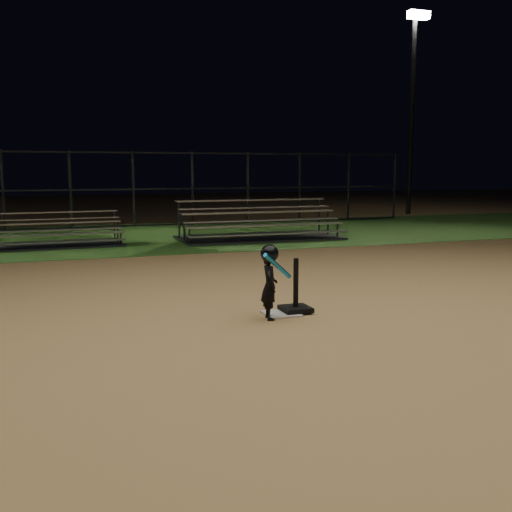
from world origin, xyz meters
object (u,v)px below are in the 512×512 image
Objects in this scene: light_pole_right at (413,96)px; bleacher_left at (51,240)px; batting_tee at (296,302)px; bleacher_right at (260,231)px; home_plate at (281,314)px; child_batter at (270,280)px.

bleacher_left is at bearing -156.47° from light_pole_right.
batting_tee is 0.16× the size of bleacher_right.
home_plate is 8.69m from bleacher_right.
child_batter is 9.07m from bleacher_left.
child_batter is (-0.24, -0.18, 0.51)m from home_plate.
light_pole_right is at bearing -31.46° from child_batter.
bleacher_right is (2.71, 8.25, 0.21)m from home_plate.
light_pole_right is (9.29, 6.69, 4.72)m from bleacher_right.
bleacher_left is 5.44m from bleacher_right.
light_pole_right reaches higher than bleacher_left.
bleacher_right is (2.94, 8.43, -0.30)m from child_batter.
child_batter is 0.12× the size of light_pole_right.
home_plate is at bearing -107.79° from bleacher_right.
child_batter is 8.94m from bleacher_right.
bleacher_right reaches higher than bleacher_left.
batting_tee is at bearing -57.49° from child_batter.
child_batter is 0.22× the size of bleacher_right.
batting_tee is at bearing -73.28° from bleacher_left.
bleacher_right reaches higher than batting_tee.
bleacher_right is at bearing -5.32° from bleacher_left.
batting_tee is 19.60m from light_pole_right.
child_batter reaches higher than batting_tee.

